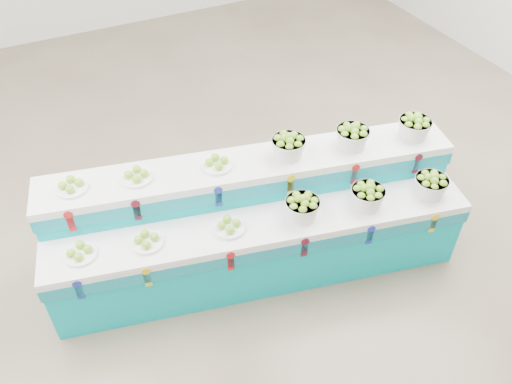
% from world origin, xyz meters
% --- Properties ---
extents(ground, '(10.00, 10.00, 0.00)m').
position_xyz_m(ground, '(0.00, 0.00, 0.00)').
color(ground, brown).
rests_on(ground, ground).
extents(display_stand, '(3.68, 1.66, 1.02)m').
position_xyz_m(display_stand, '(0.24, -0.49, 0.51)').
color(display_stand, '#04ADBA').
rests_on(display_stand, ground).
extents(plate_lower_left, '(0.31, 0.31, 0.09)m').
position_xyz_m(plate_lower_left, '(-1.22, -0.40, 0.77)').
color(plate_lower_left, white).
rests_on(plate_lower_left, display_stand).
extents(plate_lower_mid, '(0.31, 0.31, 0.09)m').
position_xyz_m(plate_lower_mid, '(-0.72, -0.51, 0.77)').
color(plate_lower_mid, white).
rests_on(plate_lower_mid, display_stand).
extents(plate_lower_right, '(0.31, 0.31, 0.09)m').
position_xyz_m(plate_lower_right, '(-0.08, -0.65, 0.77)').
color(plate_lower_right, white).
rests_on(plate_lower_right, display_stand).
extents(basket_lower_left, '(0.34, 0.34, 0.21)m').
position_xyz_m(basket_lower_left, '(0.52, -0.78, 0.83)').
color(basket_lower_left, silver).
rests_on(basket_lower_left, display_stand).
extents(basket_lower_mid, '(0.34, 0.34, 0.21)m').
position_xyz_m(basket_lower_mid, '(1.08, -0.90, 0.83)').
color(basket_lower_mid, silver).
rests_on(basket_lower_mid, display_stand).
extents(basket_lower_right, '(0.34, 0.34, 0.21)m').
position_xyz_m(basket_lower_right, '(1.64, -1.02, 0.83)').
color(basket_lower_right, silver).
rests_on(basket_lower_right, display_stand).
extents(plate_upper_left, '(0.31, 0.31, 0.09)m').
position_xyz_m(plate_upper_left, '(-1.13, 0.03, 1.07)').
color(plate_upper_left, white).
rests_on(plate_upper_left, display_stand).
extents(plate_upper_mid, '(0.31, 0.31, 0.09)m').
position_xyz_m(plate_upper_mid, '(-0.63, -0.08, 1.07)').
color(plate_upper_mid, white).
rests_on(plate_upper_mid, display_stand).
extents(plate_upper_right, '(0.31, 0.31, 0.09)m').
position_xyz_m(plate_upper_right, '(0.01, -0.22, 1.07)').
color(plate_upper_right, white).
rests_on(plate_upper_right, display_stand).
extents(basket_upper_left, '(0.34, 0.34, 0.21)m').
position_xyz_m(basket_upper_left, '(0.61, -0.35, 1.13)').
color(basket_upper_left, silver).
rests_on(basket_upper_left, display_stand).
extents(basket_upper_mid, '(0.34, 0.34, 0.21)m').
position_xyz_m(basket_upper_mid, '(1.17, -0.47, 1.13)').
color(basket_upper_mid, silver).
rests_on(basket_upper_mid, display_stand).
extents(basket_upper_right, '(0.34, 0.34, 0.21)m').
position_xyz_m(basket_upper_right, '(1.74, -0.59, 1.13)').
color(basket_upper_right, silver).
rests_on(basket_upper_right, display_stand).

